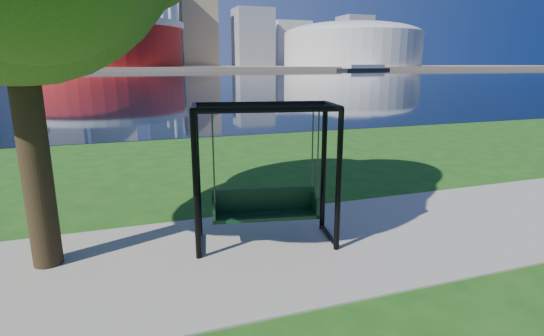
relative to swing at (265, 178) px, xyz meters
name	(u,v)px	position (x,y,z in m)	size (l,w,h in m)	color
ground	(272,239)	(0.17, 0.12, -1.26)	(900.00, 900.00, 0.00)	#1E5114
path	(281,249)	(0.17, -0.38, -1.25)	(120.00, 4.00, 0.03)	#9E937F
river	(132,78)	(0.17, 102.12, -1.25)	(900.00, 180.00, 0.02)	black
far_bank	(124,68)	(0.17, 306.12, -0.26)	(900.00, 228.00, 2.00)	#937F60
stadium	(102,42)	(-9.83, 235.12, 12.97)	(83.00, 83.00, 32.00)	maroon
arena	(352,43)	(135.17, 235.12, 14.61)	(84.00, 84.00, 26.56)	beige
skyline	(113,15)	(-4.10, 319.51, 34.63)	(392.00, 66.00, 96.50)	gray
swing	(265,178)	(0.00, 0.00, 0.00)	(2.71, 1.56, 2.61)	black
barge	(364,68)	(115.87, 187.89, 0.11)	(31.26, 15.45, 3.02)	black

